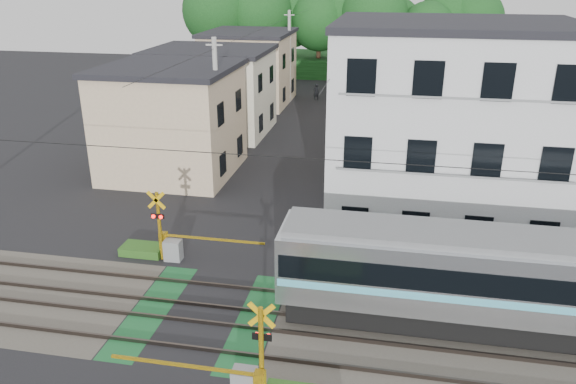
% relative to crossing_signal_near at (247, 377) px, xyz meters
% --- Properties ---
extents(ground, '(120.00, 120.00, 0.00)m').
position_rel_crossing_signal_near_xyz_m(ground, '(-2.59, 3.65, -0.71)').
color(ground, black).
extents(track_bed, '(120.00, 120.00, 0.14)m').
position_rel_crossing_signal_near_xyz_m(track_bed, '(-2.59, 3.65, -0.67)').
color(track_bed, '#47423A').
rests_on(track_bed, ground).
extents(crossing_signal_near, '(4.74, 0.65, 3.09)m').
position_rel_crossing_signal_near_xyz_m(crossing_signal_near, '(0.00, 0.00, 0.00)').
color(crossing_signal_near, '#ECB00C').
rests_on(crossing_signal_near, ground).
extents(crossing_signal_far, '(4.74, 0.65, 3.09)m').
position_rel_crossing_signal_near_xyz_m(crossing_signal_far, '(-5.17, 7.31, 0.00)').
color(crossing_signal_far, '#ECB00C').
rests_on(crossing_signal_far, ground).
extents(apartment_block, '(10.20, 8.36, 9.30)m').
position_rel_crossing_signal_near_xyz_m(apartment_block, '(5.91, 13.15, 3.94)').
color(apartment_block, silver).
rests_on(apartment_block, ground).
extents(houses_row, '(22.07, 31.35, 6.80)m').
position_rel_crossing_signal_near_xyz_m(houses_row, '(-2.33, 29.57, 2.53)').
color(houses_row, '#CEB491').
rests_on(houses_row, ground).
extents(tree_hill, '(40.00, 13.76, 11.63)m').
position_rel_crossing_signal_near_xyz_m(tree_hill, '(-4.01, 51.91, 4.81)').
color(tree_hill, '#194B1B').
rests_on(tree_hill, ground).
extents(catenary, '(60.00, 5.04, 7.00)m').
position_rel_crossing_signal_near_xyz_m(catenary, '(3.41, 3.69, 2.98)').
color(catenary, '#2D2D33').
rests_on(catenary, ground).
extents(utility_poles, '(7.90, 42.00, 8.00)m').
position_rel_crossing_signal_near_xyz_m(utility_poles, '(-3.64, 26.66, 3.37)').
color(utility_poles, '#A5A5A0').
rests_on(utility_poles, ground).
extents(pedestrian, '(0.62, 0.50, 1.50)m').
position_rel_crossing_signal_near_xyz_m(pedestrian, '(-3.69, 38.85, 0.04)').
color(pedestrian, '#2C3037').
rests_on(pedestrian, ground).
extents(weed_patches, '(10.25, 8.80, 0.40)m').
position_rel_crossing_signal_near_xyz_m(weed_patches, '(-0.83, 3.56, -0.53)').
color(weed_patches, '#2D5E1E').
rests_on(weed_patches, ground).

